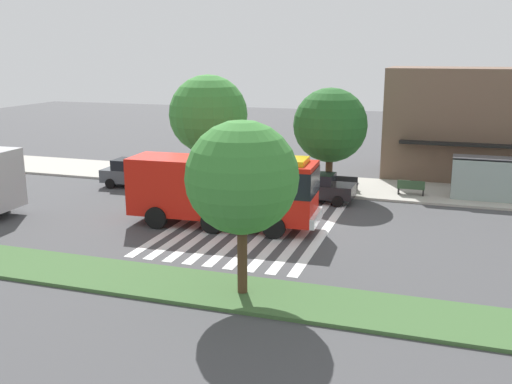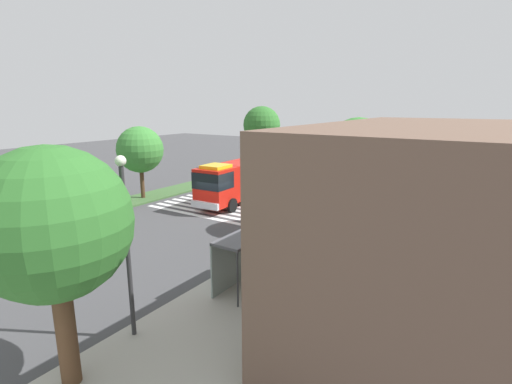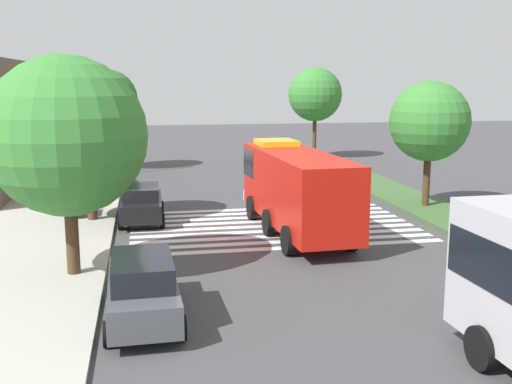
{
  "view_description": "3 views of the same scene",
  "coord_description": "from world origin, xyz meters",
  "px_view_note": "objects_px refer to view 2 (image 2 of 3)",
  "views": [
    {
      "loc": [
        5.95,
        -26.48,
        8.51
      ],
      "look_at": [
        -3.03,
        0.78,
        1.52
      ],
      "focal_mm": 40.51,
      "sensor_mm": 36.0,
      "label": 1
    },
    {
      "loc": [
        21.24,
        17.7,
        8.1
      ],
      "look_at": [
        -3.54,
        1.48,
        1.29
      ],
      "focal_mm": 26.83,
      "sensor_mm": 36.0,
      "label": 2
    },
    {
      "loc": [
        -28.32,
        5.51,
        6.31
      ],
      "look_at": [
        -2.18,
        0.62,
        1.42
      ],
      "focal_mm": 42.62,
      "sensor_mm": 36.0,
      "label": 3
    }
  ],
  "objects_px": {
    "parked_car_east": "(286,213)",
    "bench_near_shelter": "(285,248)",
    "transit_bus": "(302,154)",
    "sidewalk_tree_west": "(316,168)",
    "parked_car_west": "(393,162)",
    "median_tree_west": "(140,150)",
    "median_tree_far_west": "(262,125)",
    "sidewalk_tree_east": "(53,225)",
    "bus_stop_shelter": "(242,248)",
    "fire_truck": "(237,180)",
    "bench_west_of_shelter": "(316,228)",
    "parked_car_mid": "(347,183)",
    "sidewalk_tree_far_west": "(358,149)",
    "street_lamp": "(126,234)"
  },
  "relations": [
    {
      "from": "bench_near_shelter",
      "to": "median_tree_far_west",
      "type": "height_order",
      "value": "median_tree_far_west"
    },
    {
      "from": "parked_car_west",
      "to": "bench_near_shelter",
      "type": "bearing_deg",
      "value": 4.96
    },
    {
      "from": "fire_truck",
      "to": "sidewalk_tree_far_west",
      "type": "xyz_separation_m",
      "value": [
        -4.6,
        8.52,
        2.6
      ]
    },
    {
      "from": "parked_car_east",
      "to": "median_tree_far_west",
      "type": "relative_size",
      "value": 0.57
    },
    {
      "from": "parked_car_west",
      "to": "sidewalk_tree_west",
      "type": "height_order",
      "value": "sidewalk_tree_west"
    },
    {
      "from": "parked_car_mid",
      "to": "median_tree_far_west",
      "type": "distance_m",
      "value": 16.4
    },
    {
      "from": "bus_stop_shelter",
      "to": "median_tree_far_west",
      "type": "bearing_deg",
      "value": -149.14
    },
    {
      "from": "sidewalk_tree_east",
      "to": "bench_near_shelter",
      "type": "bearing_deg",
      "value": 177.13
    },
    {
      "from": "bus_stop_shelter",
      "to": "street_lamp",
      "type": "height_order",
      "value": "street_lamp"
    },
    {
      "from": "parked_car_west",
      "to": "bench_west_of_shelter",
      "type": "xyz_separation_m",
      "value": [
        29.74,
        2.79,
        -0.27
      ]
    },
    {
      "from": "sidewalk_tree_west",
      "to": "bus_stop_shelter",
      "type": "bearing_deg",
      "value": 3.95
    },
    {
      "from": "parked_car_east",
      "to": "bench_near_shelter",
      "type": "xyz_separation_m",
      "value": [
        5.22,
        2.79,
        -0.27
      ]
    },
    {
      "from": "parked_car_west",
      "to": "median_tree_west",
      "type": "bearing_deg",
      "value": -25.6
    },
    {
      "from": "parked_car_west",
      "to": "street_lamp",
      "type": "relative_size",
      "value": 0.68
    },
    {
      "from": "sidewalk_tree_east",
      "to": "sidewalk_tree_far_west",
      "type": "bearing_deg",
      "value": 180.0
    },
    {
      "from": "street_lamp",
      "to": "median_tree_west",
      "type": "relative_size",
      "value": 1.03
    },
    {
      "from": "sidewalk_tree_east",
      "to": "bus_stop_shelter",
      "type": "bearing_deg",
      "value": 175.51
    },
    {
      "from": "bench_west_of_shelter",
      "to": "median_tree_west",
      "type": "xyz_separation_m",
      "value": [
        -0.81,
        -16.79,
        3.74
      ]
    },
    {
      "from": "parked_car_west",
      "to": "bus_stop_shelter",
      "type": "bearing_deg",
      "value": 4.49
    },
    {
      "from": "sidewalk_tree_far_west",
      "to": "transit_bus",
      "type": "bearing_deg",
      "value": -138.16
    },
    {
      "from": "parked_car_mid",
      "to": "sidewalk_tree_far_west",
      "type": "relative_size",
      "value": 0.67
    },
    {
      "from": "parked_car_west",
      "to": "bench_near_shelter",
      "type": "height_order",
      "value": "parked_car_west"
    },
    {
      "from": "parked_car_mid",
      "to": "sidewalk_tree_west",
      "type": "height_order",
      "value": "sidewalk_tree_west"
    },
    {
      "from": "transit_bus",
      "to": "bench_near_shelter",
      "type": "xyz_separation_m",
      "value": [
        25.03,
        11.52,
        -1.53
      ]
    },
    {
      "from": "parked_car_mid",
      "to": "street_lamp",
      "type": "distance_m",
      "value": 26.4
    },
    {
      "from": "parked_car_east",
      "to": "transit_bus",
      "type": "bearing_deg",
      "value": -155.07
    },
    {
      "from": "transit_bus",
      "to": "sidewalk_tree_west",
      "type": "relative_size",
      "value": 1.78
    },
    {
      "from": "bench_near_shelter",
      "to": "parked_car_west",
      "type": "bearing_deg",
      "value": -175.26
    },
    {
      "from": "fire_truck",
      "to": "parked_car_east",
      "type": "height_order",
      "value": "fire_truck"
    },
    {
      "from": "bus_stop_shelter",
      "to": "street_lamp",
      "type": "distance_m",
      "value": 5.69
    },
    {
      "from": "bench_near_shelter",
      "to": "sidewalk_tree_west",
      "type": "bearing_deg",
      "value": -173.09
    },
    {
      "from": "bench_near_shelter",
      "to": "median_tree_far_west",
      "type": "relative_size",
      "value": 0.21
    },
    {
      "from": "parked_car_west",
      "to": "median_tree_far_west",
      "type": "xyz_separation_m",
      "value": [
        9.58,
        -14.0,
        4.68
      ]
    },
    {
      "from": "street_lamp",
      "to": "median_tree_far_west",
      "type": "distance_m",
      "value": 36.95
    },
    {
      "from": "fire_truck",
      "to": "bus_stop_shelter",
      "type": "bearing_deg",
      "value": 34.17
    },
    {
      "from": "sidewalk_tree_west",
      "to": "median_tree_far_west",
      "type": "height_order",
      "value": "median_tree_far_west"
    },
    {
      "from": "bench_west_of_shelter",
      "to": "parked_car_west",
      "type": "bearing_deg",
      "value": -174.63
    },
    {
      "from": "bus_stop_shelter",
      "to": "sidewalk_tree_far_west",
      "type": "xyz_separation_m",
      "value": [
        -16.83,
        -0.61,
        2.7
      ]
    },
    {
      "from": "bench_near_shelter",
      "to": "sidewalk_tree_far_west",
      "type": "bearing_deg",
      "value": -177.35
    },
    {
      "from": "median_tree_far_west",
      "to": "median_tree_west",
      "type": "distance_m",
      "value": 19.39
    },
    {
      "from": "parked_car_west",
      "to": "bench_near_shelter",
      "type": "xyz_separation_m",
      "value": [
        33.71,
        2.79,
        -0.27
      ]
    },
    {
      "from": "bench_near_shelter",
      "to": "median_tree_far_west",
      "type": "distance_m",
      "value": 29.81
    },
    {
      "from": "bus_stop_shelter",
      "to": "median_tree_west",
      "type": "bearing_deg",
      "value": -117.58
    },
    {
      "from": "transit_bus",
      "to": "median_tree_far_west",
      "type": "relative_size",
      "value": 1.45
    },
    {
      "from": "fire_truck",
      "to": "bench_near_shelter",
      "type": "xyz_separation_m",
      "value": [
        8.23,
        9.12,
        -1.4
      ]
    },
    {
      "from": "bench_near_shelter",
      "to": "bench_west_of_shelter",
      "type": "height_order",
      "value": "same"
    },
    {
      "from": "transit_bus",
      "to": "sidewalk_tree_east",
      "type": "height_order",
      "value": "sidewalk_tree_east"
    },
    {
      "from": "median_tree_far_west",
      "to": "sidewalk_tree_west",
      "type": "bearing_deg",
      "value": 40.09
    },
    {
      "from": "median_tree_far_west",
      "to": "parked_car_west",
      "type": "bearing_deg",
      "value": 124.38
    },
    {
      "from": "sidewalk_tree_east",
      "to": "median_tree_far_west",
      "type": "height_order",
      "value": "median_tree_far_west"
    }
  ]
}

